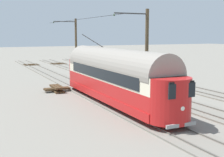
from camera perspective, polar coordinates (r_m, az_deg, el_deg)
ground_plane at (r=28.36m, az=7.24°, el=-2.81°), size 220.00×220.00×0.00m
track_streetcar_siding at (r=31.41m, az=14.33°, el=-1.82°), size 2.80×80.00×0.18m
track_adjacent_siding at (r=28.61m, az=6.90°, el=-2.59°), size 2.80×80.00×0.18m
track_third_siding at (r=26.39m, az=-1.97°, el=-3.45°), size 2.80×80.00×0.18m
vintage_streetcar at (r=23.75m, az=0.45°, el=0.64°), size 2.65×16.66×5.19m
catenary_pole_foreground at (r=40.81m, az=-6.76°, el=6.00°), size 3.12×0.28×7.35m
catenary_pole_mid_near at (r=24.99m, az=6.23°, el=4.64°), size 3.12×0.28×7.35m
overhead_wire_run at (r=32.37m, az=-6.81°, el=10.67°), size 2.92×21.39×0.18m
switch_stand at (r=42.36m, az=5.02°, el=1.83°), size 0.50×0.30×1.24m
spare_tie_stack at (r=29.61m, az=-10.09°, el=-1.87°), size 2.40×2.40×0.54m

